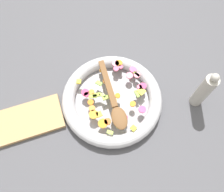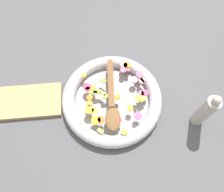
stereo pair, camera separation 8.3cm
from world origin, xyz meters
name	(u,v)px [view 2 (the right image)]	position (x,y,z in m)	size (l,w,h in m)	color
ground_plane	(112,101)	(0.00, 0.00, 0.00)	(4.00, 4.00, 0.00)	#4C4C51
skillet	(112,99)	(0.00, 0.00, 0.02)	(0.39, 0.39, 0.05)	gray
chopped_vegetables	(114,93)	(0.01, 0.01, 0.05)	(0.26, 0.31, 0.01)	orange
wooden_spoon	(112,101)	(0.00, -0.03, 0.06)	(0.06, 0.30, 0.01)	brown
pepper_mill	(205,111)	(0.32, -0.11, 0.09)	(0.05, 0.05, 0.20)	#B2ADA3
cutting_board	(22,102)	(-0.36, 0.03, 0.01)	(0.31, 0.14, 0.02)	tan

